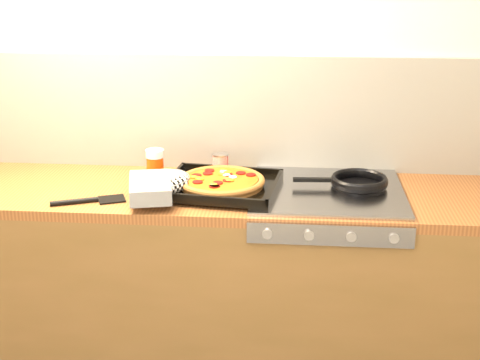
# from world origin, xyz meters

# --- Properties ---
(room_shell) EXTENTS (3.20, 3.20, 3.20)m
(room_shell) POSITION_xyz_m (0.00, 1.39, 1.15)
(room_shell) COLOR white
(room_shell) RESTS_ON ground
(counter_run) EXTENTS (3.20, 0.62, 0.90)m
(counter_run) POSITION_xyz_m (0.00, 1.10, 0.45)
(counter_run) COLOR brown
(counter_run) RESTS_ON ground
(stovetop) EXTENTS (0.60, 0.56, 0.02)m
(stovetop) POSITION_xyz_m (0.45, 1.10, 0.91)
(stovetop) COLOR #939398
(stovetop) RESTS_ON counter_run
(pizza_on_tray) EXTENTS (0.61, 0.49, 0.08)m
(pizza_on_tray) POSITION_xyz_m (-0.05, 1.04, 0.95)
(pizza_on_tray) COLOR black
(pizza_on_tray) RESTS_ON stovetop
(frying_pan) EXTENTS (0.39, 0.24, 0.04)m
(frying_pan) POSITION_xyz_m (0.57, 1.14, 0.94)
(frying_pan) COLOR black
(frying_pan) RESTS_ON stovetop
(tomato_can) EXTENTS (0.09, 0.09, 0.10)m
(tomato_can) POSITION_xyz_m (-0.00, 1.27, 0.95)
(tomato_can) COLOR #AA0D14
(tomato_can) RESTS_ON counter_run
(juice_glass) EXTENTS (0.09, 0.09, 0.13)m
(juice_glass) POSITION_xyz_m (-0.27, 1.21, 0.96)
(juice_glass) COLOR #D8440C
(juice_glass) RESTS_ON counter_run
(wooden_spoon) EXTENTS (0.30, 0.10, 0.02)m
(wooden_spoon) POSITION_xyz_m (0.02, 1.33, 0.91)
(wooden_spoon) COLOR #A68446
(wooden_spoon) RESTS_ON counter_run
(black_spatula) EXTENTS (0.28, 0.15, 0.02)m
(black_spatula) POSITION_xyz_m (-0.46, 0.91, 0.91)
(black_spatula) COLOR black
(black_spatula) RESTS_ON counter_run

